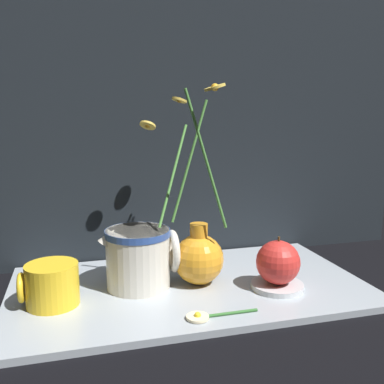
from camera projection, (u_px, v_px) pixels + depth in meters
ground_plane at (189, 290)px, 0.80m from camera, size 6.00×6.00×0.00m
shelf at (189, 287)px, 0.80m from camera, size 0.65×0.36×0.01m
backdrop_wall at (165, 5)px, 0.89m from camera, size 1.15×0.02×1.10m
vase_with_flowers at (199, 254)px, 0.79m from camera, size 0.15×0.18×0.36m
yellow_mug at (51, 285)px, 0.71m from camera, size 0.10×0.09×0.07m
ceramic_pitcher at (139, 255)px, 0.78m from camera, size 0.14×0.12×0.12m
saucer_plate at (277, 286)px, 0.78m from camera, size 0.10×0.10×0.01m
orange_fruit at (278, 262)px, 0.77m from camera, size 0.08×0.08×0.09m
loose_daisy at (206, 316)px, 0.67m from camera, size 0.12×0.04×0.01m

